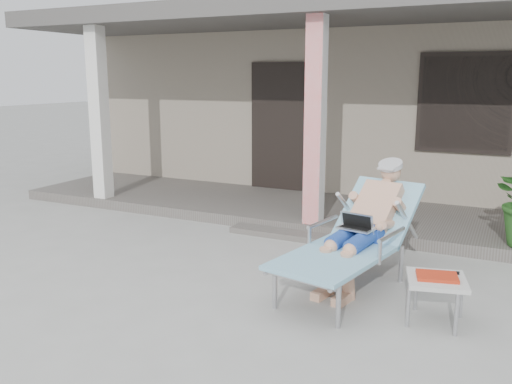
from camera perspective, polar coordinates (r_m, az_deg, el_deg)
The scene contains 7 objects.
ground at distance 5.31m, azimuth -2.07°, elevation -10.33°, with size 60.00×60.00×0.00m, color #9E9E99.
house at distance 11.08m, azimuth 13.98°, elevation 9.89°, with size 10.40×5.40×3.30m.
porch_deck at distance 7.93m, azimuth 8.10°, elevation -2.26°, with size 10.00×2.00×0.15m, color #605B56.
porch_overhang at distance 7.67m, azimuth 8.59°, elevation 17.68°, with size 10.00×2.30×2.85m.
porch_step at distance 6.89m, azimuth 5.14°, elevation -4.71°, with size 2.00×0.30×0.07m, color #605B56.
lounger at distance 5.31m, azimuth 10.83°, elevation -1.66°, with size 1.10×2.02×1.27m.
side_table at distance 4.78m, azimuth 18.48°, elevation -8.99°, with size 0.56×0.56×0.42m.
Camera 1 is at (2.30, -4.33, 2.02)m, focal length 38.00 mm.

